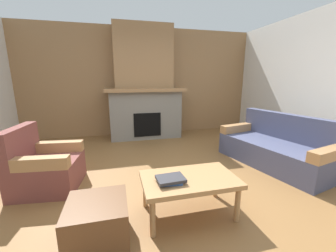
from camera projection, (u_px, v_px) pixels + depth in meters
The scene contains 8 objects.
ground at pixel (172, 185), 2.86m from camera, with size 9.00×9.00×0.00m, color brown.
wall_back_wood_panel at pixel (142, 82), 5.39m from camera, with size 6.00×0.12×2.70m, color #997047.
fireplace at pixel (144, 90), 5.08m from camera, with size 1.90×0.82×2.70m.
couch at pixel (276, 148), 3.53m from camera, with size 1.22×1.94×0.85m.
armchair at pixel (44, 167), 2.75m from camera, with size 0.84×0.84×0.85m.
coffee_table at pixel (189, 182), 2.19m from camera, with size 1.00×0.60×0.43m.
ottoman at pixel (98, 222), 1.83m from camera, with size 0.52×0.52×0.40m, color brown.
book_stack_near_edge at pixel (170, 179), 2.07m from camera, with size 0.29×0.25×0.06m.
Camera 1 is at (-0.69, -2.51, 1.45)m, focal length 22.04 mm.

